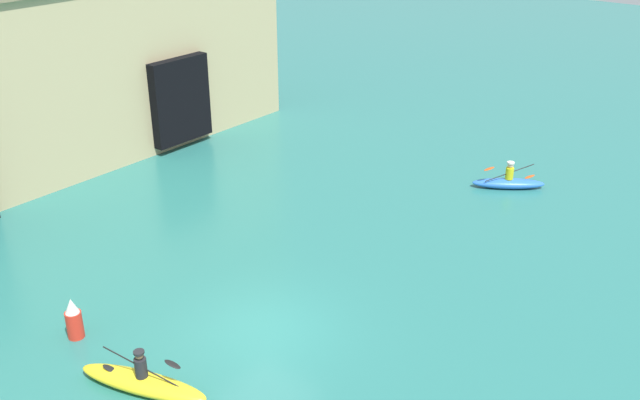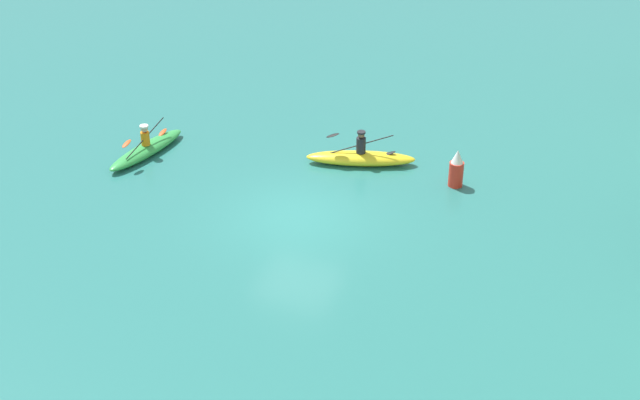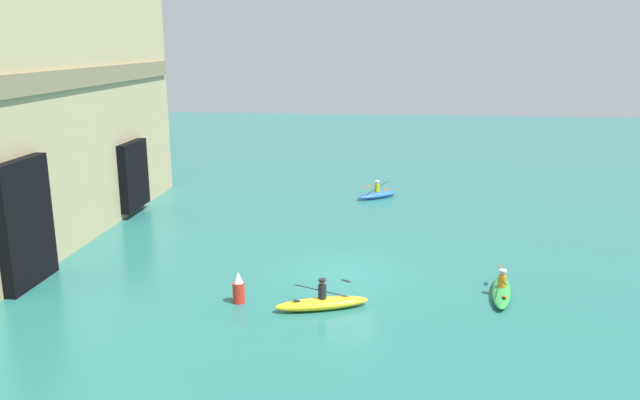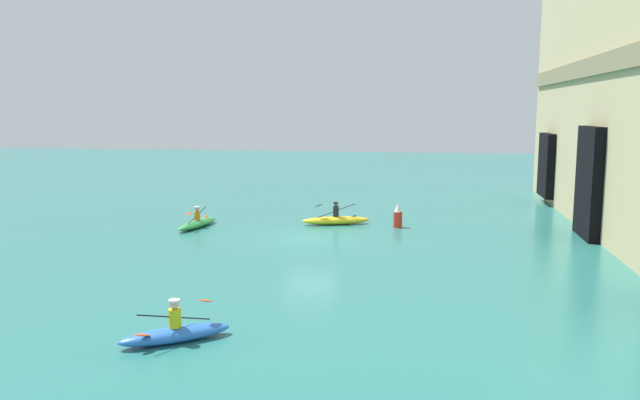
{
  "view_description": "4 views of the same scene",
  "coord_description": "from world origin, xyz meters",
  "px_view_note": "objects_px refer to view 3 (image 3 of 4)",
  "views": [
    {
      "loc": [
        -12.0,
        -11.65,
        11.91
      ],
      "look_at": [
        4.36,
        1.54,
        2.02
      ],
      "focal_mm": 40.0,
      "sensor_mm": 36.0,
      "label": 1
    },
    {
      "loc": [
        20.66,
        8.95,
        13.77
      ],
      "look_at": [
        1.58,
        1.36,
        1.72
      ],
      "focal_mm": 50.0,
      "sensor_mm": 36.0,
      "label": 2
    },
    {
      "loc": [
        -25.22,
        -1.64,
        9.72
      ],
      "look_at": [
        2.91,
        1.47,
        2.48
      ],
      "focal_mm": 35.0,
      "sensor_mm": 36.0,
      "label": 3
    },
    {
      "loc": [
        28.03,
        5.38,
        6.0
      ],
      "look_at": [
        1.18,
        0.68,
        2.01
      ],
      "focal_mm": 35.0,
      "sensor_mm": 36.0,
      "label": 4
    }
  ],
  "objects_px": {
    "kayak_blue": "(377,194)",
    "marker_buoy": "(238,288)",
    "kayak_green": "(502,290)",
    "kayak_yellow": "(322,303)"
  },
  "relations": [
    {
      "from": "kayak_blue",
      "to": "marker_buoy",
      "type": "xyz_separation_m",
      "value": [
        -16.95,
        4.89,
        0.33
      ]
    },
    {
      "from": "kayak_blue",
      "to": "marker_buoy",
      "type": "height_order",
      "value": "marker_buoy"
    },
    {
      "from": "kayak_blue",
      "to": "kayak_green",
      "type": "height_order",
      "value": "kayak_blue"
    },
    {
      "from": "kayak_blue",
      "to": "kayak_green",
      "type": "xyz_separation_m",
      "value": [
        -15.19,
        -5.22,
        -0.03
      ]
    },
    {
      "from": "kayak_blue",
      "to": "marker_buoy",
      "type": "relative_size",
      "value": 2.22
    },
    {
      "from": "kayak_blue",
      "to": "kayak_yellow",
      "type": "relative_size",
      "value": 0.76
    },
    {
      "from": "kayak_yellow",
      "to": "marker_buoy",
      "type": "bearing_deg",
      "value": -22.69
    },
    {
      "from": "kayak_yellow",
      "to": "marker_buoy",
      "type": "height_order",
      "value": "marker_buoy"
    },
    {
      "from": "kayak_blue",
      "to": "kayak_yellow",
      "type": "distance_m",
      "value": 17.28
    },
    {
      "from": "kayak_green",
      "to": "marker_buoy",
      "type": "distance_m",
      "value": 10.27
    }
  ]
}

